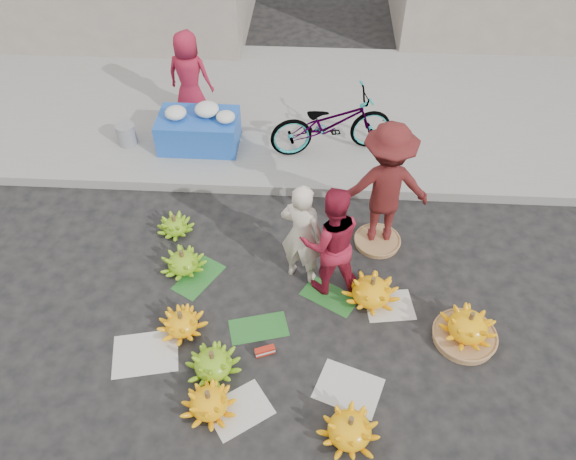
# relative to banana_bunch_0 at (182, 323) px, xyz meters

# --- Properties ---
(ground) EXTENTS (80.00, 80.00, 0.00)m
(ground) POSITION_rel_banana_bunch_0_xyz_m (0.95, 0.27, -0.14)
(ground) COLOR black
(ground) RESTS_ON ground
(curb) EXTENTS (40.00, 0.25, 0.15)m
(curb) POSITION_rel_banana_bunch_0_xyz_m (0.95, 2.47, -0.06)
(curb) COLOR gray
(curb) RESTS_ON ground
(sidewalk) EXTENTS (40.00, 4.00, 0.12)m
(sidewalk) POSITION_rel_banana_bunch_0_xyz_m (0.95, 4.57, -0.08)
(sidewalk) COLOR gray
(sidewalk) RESTS_ON ground
(newspaper_scatter) EXTENTS (3.20, 1.80, 0.00)m
(newspaper_scatter) POSITION_rel_banana_bunch_0_xyz_m (0.95, -0.53, -0.13)
(newspaper_scatter) COLOR beige
(newspaper_scatter) RESTS_ON ground
(banana_leaves) EXTENTS (2.00, 1.00, 0.00)m
(banana_leaves) POSITION_rel_banana_bunch_0_xyz_m (0.85, 0.47, -0.13)
(banana_leaves) COLOR #1D5720
(banana_leaves) RESTS_ON ground
(banana_bunch_0) EXTENTS (0.55, 0.55, 0.32)m
(banana_bunch_0) POSITION_rel_banana_bunch_0_xyz_m (0.00, 0.00, 0.00)
(banana_bunch_0) COLOR #FFB30C
(banana_bunch_0) RESTS_ON ground
(banana_bunch_1) EXTENTS (0.65, 0.65, 0.35)m
(banana_bunch_1) POSITION_rel_banana_bunch_0_xyz_m (0.43, -0.50, 0.02)
(banana_bunch_1) COLOR #5C9D16
(banana_bunch_1) RESTS_ON ground
(banana_bunch_2) EXTENTS (0.67, 0.67, 0.34)m
(banana_bunch_2) POSITION_rel_banana_bunch_0_xyz_m (0.45, -0.94, 0.01)
(banana_bunch_2) COLOR #FFB30C
(banana_bunch_2) RESTS_ON ground
(banana_bunch_3) EXTENTS (0.72, 0.72, 0.37)m
(banana_bunch_3) POSITION_rel_banana_bunch_0_xyz_m (1.84, -1.14, 0.03)
(banana_bunch_3) COLOR #FFB30C
(banana_bunch_3) RESTS_ON ground
(banana_bunch_4) EXTENTS (0.77, 0.77, 0.47)m
(banana_bunch_4) POSITION_rel_banana_bunch_0_xyz_m (3.14, 0.06, 0.07)
(banana_bunch_4) COLOR olive
(banana_bunch_4) RESTS_ON ground
(banana_bunch_5) EXTENTS (0.75, 0.75, 0.39)m
(banana_bunch_5) POSITION_rel_banana_bunch_0_xyz_m (2.13, 0.55, 0.04)
(banana_bunch_5) COLOR #FFB30C
(banana_bunch_5) RESTS_ON ground
(banana_bunch_6) EXTENTS (0.57, 0.57, 0.33)m
(banana_bunch_6) POSITION_rel_banana_bunch_0_xyz_m (-0.16, 0.90, 0.01)
(banana_bunch_6) COLOR #5C9D16
(banana_bunch_6) RESTS_ON ground
(banana_bunch_7) EXTENTS (0.55, 0.55, 0.29)m
(banana_bunch_7) POSITION_rel_banana_bunch_0_xyz_m (-0.39, 1.54, -0.01)
(banana_bunch_7) COLOR #5C9D16
(banana_bunch_7) RESTS_ON ground
(basket_spare) EXTENTS (0.64, 0.64, 0.07)m
(basket_spare) POSITION_rel_banana_bunch_0_xyz_m (2.26, 1.49, -0.10)
(basket_spare) COLOR olive
(basket_spare) RESTS_ON ground
(incense_stack) EXTENTS (0.23, 0.14, 0.09)m
(incense_stack) POSITION_rel_banana_bunch_0_xyz_m (0.95, -0.26, -0.09)
(incense_stack) COLOR #B32213
(incense_stack) RESTS_ON ground
(vendor_cream) EXTENTS (0.60, 0.50, 1.42)m
(vendor_cream) POSITION_rel_banana_bunch_0_xyz_m (1.29, 0.89, 0.57)
(vendor_cream) COLOR beige
(vendor_cream) RESTS_ON ground
(vendor_red) EXTENTS (0.80, 0.67, 1.47)m
(vendor_red) POSITION_rel_banana_bunch_0_xyz_m (1.62, 0.77, 0.60)
(vendor_red) COLOR #AA1A30
(vendor_red) RESTS_ON ground
(man_striped) EXTENTS (1.16, 0.73, 1.73)m
(man_striped) POSITION_rel_banana_bunch_0_xyz_m (2.27, 1.60, 0.73)
(man_striped) COLOR maroon
(man_striped) RESTS_ON ground
(flower_table) EXTENTS (1.19, 0.75, 0.69)m
(flower_table) POSITION_rel_banana_bunch_0_xyz_m (-0.34, 3.33, 0.27)
(flower_table) COLOR #1B4BB1
(flower_table) RESTS_ON sidewalk
(grey_bucket) EXTENTS (0.29, 0.29, 0.33)m
(grey_bucket) POSITION_rel_banana_bunch_0_xyz_m (-1.46, 3.30, 0.15)
(grey_bucket) COLOR gray
(grey_bucket) RESTS_ON sidewalk
(flower_vendor) EXTENTS (0.78, 0.58, 1.44)m
(flower_vendor) POSITION_rel_banana_bunch_0_xyz_m (-0.57, 4.10, 0.70)
(flower_vendor) COLOR #AA1A30
(flower_vendor) RESTS_ON sidewalk
(bicycle) EXTENTS (1.05, 1.91, 0.95)m
(bicycle) POSITION_rel_banana_bunch_0_xyz_m (1.64, 3.31, 0.46)
(bicycle) COLOR gray
(bicycle) RESTS_ON sidewalk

